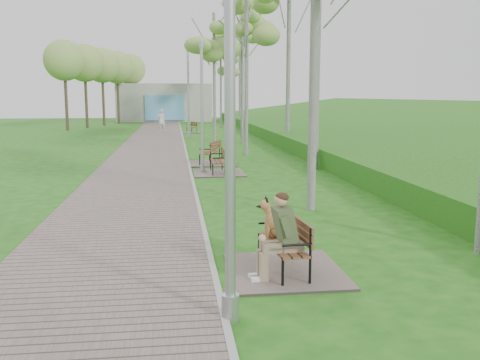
% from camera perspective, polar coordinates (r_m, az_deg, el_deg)
% --- Properties ---
extents(ground, '(120.00, 120.00, 0.00)m').
position_cam_1_polar(ground, '(8.62, -2.81, -9.93)').
color(ground, '#195610').
rests_on(ground, ground).
extents(walkway, '(3.50, 67.00, 0.04)m').
position_cam_1_polar(walkway, '(29.79, -9.29, 3.57)').
color(walkway, '#6B5D56').
rests_on(walkway, ground).
extents(kerb, '(0.10, 67.00, 0.05)m').
position_cam_1_polar(kerb, '(29.77, -5.92, 3.65)').
color(kerb, '#999993').
rests_on(kerb, ground).
extents(embankment, '(14.00, 70.00, 1.60)m').
position_cam_1_polar(embankment, '(30.95, 16.99, 3.46)').
color(embankment, '#418727').
rests_on(embankment, ground).
extents(building_north, '(10.00, 5.20, 4.00)m').
position_cam_1_polar(building_north, '(59.12, -8.04, 8.18)').
color(building_north, '#9E9E99').
rests_on(building_north, ground).
extents(bench_main, '(1.80, 2.00, 1.57)m').
position_cam_1_polar(bench_main, '(8.53, 4.30, -7.05)').
color(bench_main, '#6B5D56').
rests_on(bench_main, ground).
extents(bench_second, '(1.81, 2.01, 1.11)m').
position_cam_1_polar(bench_second, '(19.28, -2.39, 1.30)').
color(bench_second, '#6B5D56').
rests_on(bench_second, ground).
extents(bench_third, '(1.92, 2.14, 1.18)m').
position_cam_1_polar(bench_third, '(22.00, -3.21, 2.29)').
color(bench_third, '#6B5D56').
rests_on(bench_third, ground).
extents(bench_far, '(1.65, 1.84, 1.02)m').
position_cam_1_polar(bench_far, '(40.58, -5.15, 5.31)').
color(bench_far, '#6B5D56').
rests_on(bench_far, ground).
extents(lamp_post_near, '(0.22, 0.22, 5.79)m').
position_cam_1_polar(lamp_post_near, '(6.37, -1.08, 8.19)').
color(lamp_post_near, '#9FA2A7').
rests_on(lamp_post_near, ground).
extents(lamp_post_second, '(0.18, 0.18, 4.68)m').
position_cam_1_polar(lamp_post_second, '(19.37, -4.07, 7.21)').
color(lamp_post_second, '#9FA2A7').
rests_on(lamp_post_second, ground).
extents(lamp_post_third, '(0.23, 0.23, 5.95)m').
position_cam_1_polar(lamp_post_third, '(36.04, -5.53, 8.97)').
color(lamp_post_third, '#9FA2A7').
rests_on(lamp_post_third, ground).
extents(pedestrian_near, '(0.71, 0.54, 1.74)m').
position_cam_1_polar(pedestrian_near, '(41.91, -8.38, 6.31)').
color(pedestrian_near, silver).
rests_on(pedestrian_near, ground).
extents(birch_mid_a, '(2.35, 2.35, 7.95)m').
position_cam_1_polar(birch_mid_a, '(24.94, 0.69, 16.98)').
color(birch_mid_a, silver).
rests_on(birch_mid_a, ground).
extents(birch_mid_c, '(2.48, 2.48, 9.20)m').
position_cam_1_polar(birch_mid_c, '(32.07, 0.27, 16.97)').
color(birch_mid_c, silver).
rests_on(birch_mid_c, ground).
extents(birch_far_a, '(2.65, 2.65, 8.99)m').
position_cam_1_polar(birch_far_a, '(34.15, 0.20, 16.21)').
color(birch_far_a, silver).
rests_on(birch_far_a, ground).
extents(birch_far_b, '(2.50, 2.50, 7.72)m').
position_cam_1_polar(birch_far_b, '(31.59, -2.79, 14.95)').
color(birch_far_b, silver).
rests_on(birch_far_b, ground).
extents(birch_far_c, '(2.64, 2.64, 10.63)m').
position_cam_1_polar(birch_far_c, '(45.04, 0.80, 16.12)').
color(birch_far_c, silver).
rests_on(birch_far_c, ground).
extents(birch_distant_a, '(2.26, 2.26, 6.94)m').
position_cam_1_polar(birch_distant_a, '(46.96, -2.07, 12.27)').
color(birch_distant_a, silver).
rests_on(birch_distant_a, ground).
extents(birch_distant_b, '(2.79, 2.79, 9.94)m').
position_cam_1_polar(birch_distant_b, '(50.34, -0.03, 14.75)').
color(birch_distant_b, silver).
rests_on(birch_distant_b, ground).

